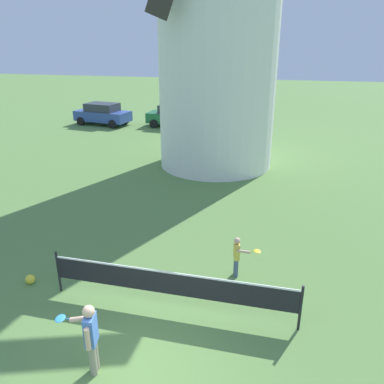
{
  "coord_description": "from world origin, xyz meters",
  "views": [
    {
      "loc": [
        2.34,
        -5.19,
        5.75
      ],
      "look_at": [
        0.13,
        3.76,
        2.13
      ],
      "focal_mm": 36.02,
      "sensor_mm": 36.0,
      "label": 1
    }
  ],
  "objects_px": {
    "stray_ball": "(30,279)",
    "player_far": "(238,254)",
    "parked_car_green": "(176,115)",
    "parked_car_blue": "(103,114)",
    "player_near": "(90,335)",
    "tennis_net": "(171,284)"
  },
  "relations": [
    {
      "from": "tennis_net",
      "to": "player_near",
      "type": "distance_m",
      "value": 2.25
    },
    {
      "from": "parked_car_blue",
      "to": "player_near",
      "type": "bearing_deg",
      "value": -64.45
    },
    {
      "from": "tennis_net",
      "to": "stray_ball",
      "type": "bearing_deg",
      "value": 178.45
    },
    {
      "from": "player_far",
      "to": "tennis_net",
      "type": "bearing_deg",
      "value": -126.7
    },
    {
      "from": "player_near",
      "to": "player_far",
      "type": "bearing_deg",
      "value": 60.32
    },
    {
      "from": "parked_car_blue",
      "to": "parked_car_green",
      "type": "xyz_separation_m",
      "value": [
        5.42,
        0.58,
        -0.0
      ]
    },
    {
      "from": "stray_ball",
      "to": "player_far",
      "type": "bearing_deg",
      "value": 17.76
    },
    {
      "from": "stray_ball",
      "to": "parked_car_blue",
      "type": "height_order",
      "value": "parked_car_blue"
    },
    {
      "from": "tennis_net",
      "to": "parked_car_blue",
      "type": "bearing_deg",
      "value": 119.97
    },
    {
      "from": "stray_ball",
      "to": "parked_car_green",
      "type": "bearing_deg",
      "value": 95.13
    },
    {
      "from": "tennis_net",
      "to": "player_near",
      "type": "height_order",
      "value": "player_near"
    },
    {
      "from": "parked_car_blue",
      "to": "parked_car_green",
      "type": "height_order",
      "value": "same"
    },
    {
      "from": "parked_car_blue",
      "to": "stray_ball",
      "type": "bearing_deg",
      "value": -69.2
    },
    {
      "from": "tennis_net",
      "to": "player_far",
      "type": "bearing_deg",
      "value": 53.3
    },
    {
      "from": "parked_car_green",
      "to": "player_near",
      "type": "bearing_deg",
      "value": -77.89
    },
    {
      "from": "player_near",
      "to": "stray_ball",
      "type": "distance_m",
      "value": 3.68
    },
    {
      "from": "player_far",
      "to": "parked_car_green",
      "type": "height_order",
      "value": "parked_car_green"
    },
    {
      "from": "tennis_net",
      "to": "stray_ball",
      "type": "xyz_separation_m",
      "value": [
        -3.77,
        0.1,
        -0.57
      ]
    },
    {
      "from": "player_far",
      "to": "parked_car_green",
      "type": "bearing_deg",
      "value": 110.88
    },
    {
      "from": "stray_ball",
      "to": "parked_car_green",
      "type": "distance_m",
      "value": 19.52
    },
    {
      "from": "player_near",
      "to": "parked_car_green",
      "type": "height_order",
      "value": "parked_car_green"
    },
    {
      "from": "player_near",
      "to": "parked_car_blue",
      "type": "relative_size",
      "value": 0.35
    }
  ]
}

